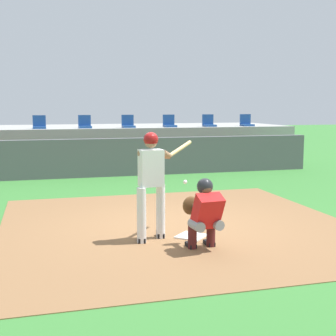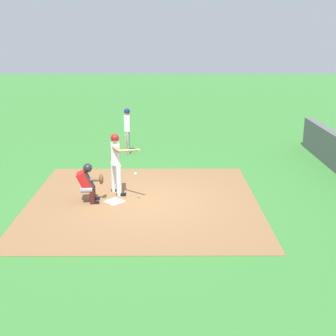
# 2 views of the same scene
# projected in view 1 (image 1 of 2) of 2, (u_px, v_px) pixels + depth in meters

# --- Properties ---
(ground_plane) EXTENTS (80.00, 80.00, 0.00)m
(ground_plane) POSITION_uv_depth(u_px,v_px,m) (178.00, 226.00, 8.69)
(ground_plane) COLOR #387A33
(dirt_infield) EXTENTS (6.40, 6.40, 0.01)m
(dirt_infield) POSITION_uv_depth(u_px,v_px,m) (178.00, 226.00, 8.69)
(dirt_infield) COLOR olive
(dirt_infield) RESTS_ON ground
(home_plate) EXTENTS (0.62, 0.62, 0.02)m
(home_plate) POSITION_uv_depth(u_px,v_px,m) (191.00, 236.00, 7.93)
(home_plate) COLOR white
(home_plate) RESTS_ON dirt_infield
(batter_at_plate) EXTENTS (1.19, 0.95, 1.80)m
(batter_at_plate) POSITION_uv_depth(u_px,v_px,m) (152.00, 179.00, 7.62)
(batter_at_plate) COLOR silver
(batter_at_plate) RESTS_ON ground
(catcher_crouched) EXTENTS (0.52, 1.68, 1.13)m
(catcher_crouched) POSITION_uv_depth(u_px,v_px,m) (204.00, 211.00, 7.18)
(catcher_crouched) COLOR gray
(catcher_crouched) RESTS_ON ground
(dugout_wall) EXTENTS (13.00, 0.30, 1.20)m
(dugout_wall) POSITION_uv_depth(u_px,v_px,m) (120.00, 157.00, 14.83)
(dugout_wall) COLOR #59595E
(dugout_wall) RESTS_ON ground
(dugout_bench) EXTENTS (11.80, 0.44, 0.45)m
(dugout_bench) POSITION_uv_depth(u_px,v_px,m) (115.00, 165.00, 15.83)
(dugout_bench) COLOR olive
(dugout_bench) RESTS_ON ground
(stands_platform) EXTENTS (15.00, 4.40, 1.40)m
(stands_platform) POSITION_uv_depth(u_px,v_px,m) (102.00, 143.00, 19.02)
(stands_platform) COLOR #9E9E99
(stands_platform) RESTS_ON ground
(stadium_seat_2) EXTENTS (0.46, 0.46, 0.48)m
(stadium_seat_2) POSITION_uv_depth(u_px,v_px,m) (39.00, 125.00, 16.82)
(stadium_seat_2) COLOR #1E478C
(stadium_seat_2) RESTS_ON stands_platform
(stadium_seat_3) EXTENTS (0.46, 0.46, 0.48)m
(stadium_seat_3) POSITION_uv_depth(u_px,v_px,m) (85.00, 124.00, 17.24)
(stadium_seat_3) COLOR #1E478C
(stadium_seat_3) RESTS_ON stands_platform
(stadium_seat_4) EXTENTS (0.46, 0.46, 0.48)m
(stadium_seat_4) POSITION_uv_depth(u_px,v_px,m) (128.00, 124.00, 17.67)
(stadium_seat_4) COLOR #1E478C
(stadium_seat_4) RESTS_ON stands_platform
(stadium_seat_5) EXTENTS (0.46, 0.46, 0.48)m
(stadium_seat_5) POSITION_uv_depth(u_px,v_px,m) (169.00, 124.00, 18.09)
(stadium_seat_5) COLOR #1E478C
(stadium_seat_5) RESTS_ON stands_platform
(stadium_seat_6) EXTENTS (0.46, 0.46, 0.48)m
(stadium_seat_6) POSITION_uv_depth(u_px,v_px,m) (209.00, 123.00, 18.52)
(stadium_seat_6) COLOR #1E478C
(stadium_seat_6) RESTS_ON stands_platform
(stadium_seat_7) EXTENTS (0.46, 0.46, 0.48)m
(stadium_seat_7) POSITION_uv_depth(u_px,v_px,m) (246.00, 123.00, 18.95)
(stadium_seat_7) COLOR #1E478C
(stadium_seat_7) RESTS_ON stands_platform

